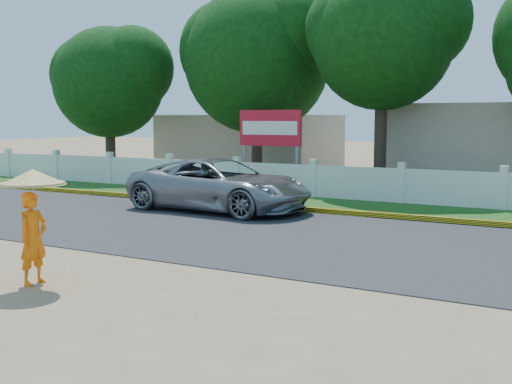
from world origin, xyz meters
TOP-DOWN VIEW (x-y plane):
  - ground at (0.00, 0.00)m, footprint 120.00×120.00m
  - road at (0.00, 4.50)m, footprint 60.00×7.00m
  - grass_verge at (0.00, 9.75)m, footprint 60.00×3.50m
  - curb at (0.00, 8.05)m, footprint 40.00×0.18m
  - fence at (0.00, 11.20)m, footprint 40.00×0.10m
  - building_far at (-10.00, 19.00)m, footprint 8.00×5.00m
  - vehicle at (-4.08, 7.06)m, footprint 5.54×2.78m
  - monk_with_parasol at (-2.24, -1.27)m, footprint 1.03×1.03m
  - billboard at (-5.25, 12.30)m, footprint 2.50×0.13m

SIDE VIEW (x-z plane):
  - ground at x=0.00m, z-range 0.00..0.00m
  - road at x=0.00m, z-range 0.00..0.02m
  - grass_verge at x=0.00m, z-range 0.00..0.03m
  - curb at x=0.00m, z-range 0.00..0.16m
  - fence at x=0.00m, z-range 0.00..1.10m
  - vehicle at x=-4.08m, z-range 0.00..1.51m
  - monk_with_parasol at x=-2.24m, z-range 0.28..2.15m
  - building_far at x=-10.00m, z-range 0.00..2.80m
  - billboard at x=-5.25m, z-range 0.67..3.62m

